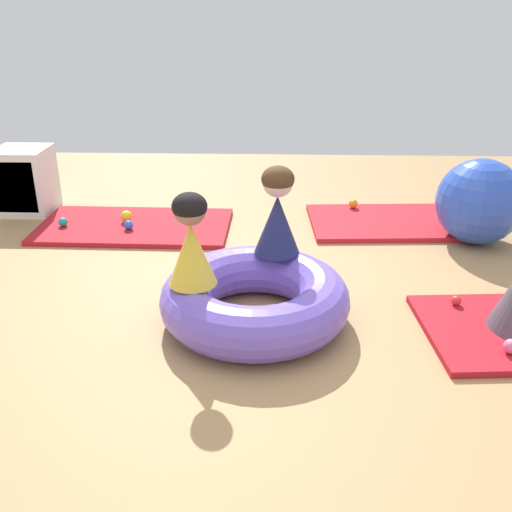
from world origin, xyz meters
TOP-DOWN VIEW (x-y plane):
  - ground_plane at (0.00, 0.00)m, footprint 8.00×8.00m
  - gym_mat_near_right at (0.98, 1.66)m, footprint 1.21×0.88m
  - gym_mat_center_rear at (-1.05, 1.49)m, footprint 1.55×0.86m
  - inflatable_cushion at (-0.01, 0.02)m, footprint 1.10×1.10m
  - child_in_navy at (0.11, 0.36)m, footprint 0.39×0.39m
  - child_in_yellow at (-0.35, -0.09)m, footprint 0.33×0.33m
  - play_ball_blue at (-1.07, 1.37)m, footprint 0.08×0.08m
  - play_ball_teal at (-1.62, 1.42)m, footprint 0.07×0.07m
  - play_ball_pink at (1.33, -0.33)m, footprint 0.08×0.08m
  - play_ball_orange at (0.78, 1.95)m, footprint 0.08×0.08m
  - play_ball_red at (1.19, 0.19)m, footprint 0.06×0.06m
  - play_ball_yellow at (-1.13, 1.54)m, footprint 0.10×0.10m
  - exercise_ball_large at (1.64, 1.31)m, footprint 0.65×0.65m
  - storage_cube at (-2.08, 1.87)m, footprint 0.44×0.44m

SIDE VIEW (x-z plane):
  - ground_plane at x=0.00m, z-range 0.00..0.00m
  - gym_mat_near_right at x=0.98m, z-range 0.00..0.04m
  - gym_mat_center_rear at x=-1.05m, z-range 0.00..0.04m
  - play_ball_red at x=1.19m, z-range 0.04..0.10m
  - play_ball_teal at x=-1.62m, z-range 0.04..0.11m
  - play_ball_blue at x=-1.07m, z-range 0.04..0.12m
  - play_ball_orange at x=0.78m, z-range 0.04..0.12m
  - play_ball_pink at x=1.33m, z-range 0.04..0.12m
  - play_ball_yellow at x=-1.13m, z-range 0.04..0.14m
  - inflatable_cushion at x=-0.01m, z-range 0.00..0.30m
  - storage_cube at x=-2.08m, z-range 0.00..0.56m
  - exercise_ball_large at x=1.64m, z-range 0.00..0.65m
  - child_in_yellow at x=-0.35m, z-range 0.29..0.81m
  - child_in_navy at x=0.11m, z-range 0.29..0.84m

